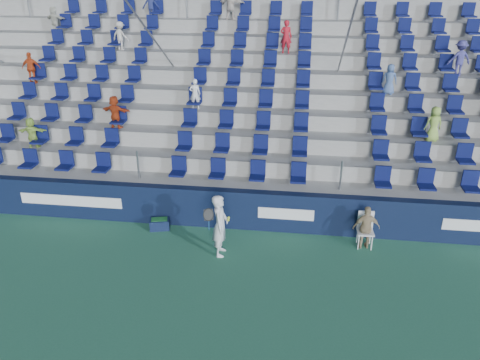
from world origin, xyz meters
name	(u,v)px	position (x,y,z in m)	size (l,w,h in m)	color
ground	(216,293)	(0.00, 0.00, 0.00)	(70.00, 70.00, 0.00)	#327454
sponsor_wall	(235,209)	(0.00, 3.15, 0.60)	(24.00, 0.32, 1.20)	#0E1733
grandstand	(253,111)	(-0.01, 8.24, 2.13)	(24.00, 8.17, 6.63)	#9D9D98
tennis_player	(220,225)	(-0.18, 1.67, 0.87)	(0.69, 0.66, 1.74)	silver
line_judge_chair	(365,227)	(3.70, 2.65, 0.57)	(0.46, 0.47, 1.00)	white
line_judge	(366,227)	(3.70, 2.50, 0.63)	(0.73, 0.31, 1.25)	tan
ball_bin	(160,223)	(-2.19, 2.75, 0.17)	(0.64, 0.50, 0.32)	#0F1A39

